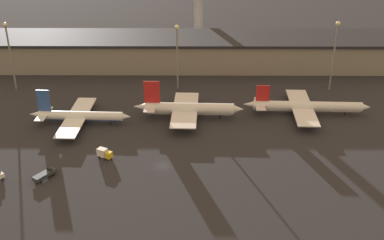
% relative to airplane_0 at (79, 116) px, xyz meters
% --- Properties ---
extents(ground, '(600.00, 600.00, 0.00)m').
position_rel_airplane_0_xyz_m(ground, '(31.88, -28.79, -2.98)').
color(ground, '#26262B').
extents(terminal_building, '(211.75, 28.31, 14.04)m').
position_rel_airplane_0_xyz_m(terminal_building, '(31.88, 60.89, 4.08)').
color(terminal_building, gray).
rests_on(terminal_building, ground).
extents(airplane_0, '(37.01, 33.05, 12.93)m').
position_rel_airplane_0_xyz_m(airplane_0, '(0.00, 0.00, 0.00)').
color(airplane_0, white).
rests_on(airplane_0, ground).
extents(airplane_1, '(40.99, 30.70, 14.39)m').
position_rel_airplane_0_xyz_m(airplane_1, '(39.27, 4.79, 0.73)').
color(airplane_1, silver).
rests_on(airplane_1, ground).
extents(airplane_2, '(47.62, 32.44, 11.38)m').
position_rel_airplane_0_xyz_m(airplane_2, '(83.38, 8.14, 0.20)').
color(airplane_2, silver).
rests_on(airplane_2, ground).
extents(service_vehicle_0, '(6.33, 7.48, 2.61)m').
position_rel_airplane_0_xyz_m(service_vehicle_0, '(-2.59, -35.60, -1.75)').
color(service_vehicle_0, '#282D38').
rests_on(service_vehicle_0, ground).
extents(service_vehicle_1, '(5.19, 4.07, 3.31)m').
position_rel_airplane_0_xyz_m(service_vehicle_1, '(13.08, -24.26, -1.16)').
color(service_vehicle_1, gold).
rests_on(service_vehicle_1, ground).
extents(lamp_post_0, '(1.80, 1.80, 28.62)m').
position_rel_airplane_0_xyz_m(lamp_post_0, '(-33.60, 31.64, 14.90)').
color(lamp_post_0, slate).
rests_on(lamp_post_0, ground).
extents(lamp_post_1, '(1.80, 1.80, 27.73)m').
position_rel_airplane_0_xyz_m(lamp_post_1, '(34.58, 31.64, 14.41)').
color(lamp_post_1, slate).
rests_on(lamp_post_1, ground).
extents(lamp_post_2, '(1.80, 1.80, 29.32)m').
position_rel_airplane_0_xyz_m(lamp_post_2, '(98.21, 31.64, 15.28)').
color(lamp_post_2, slate).
rests_on(lamp_post_2, ground).
extents(control_tower, '(9.00, 9.00, 39.52)m').
position_rel_airplane_0_xyz_m(control_tower, '(43.60, 96.93, 20.10)').
color(control_tower, '#99999E').
rests_on(control_tower, ground).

